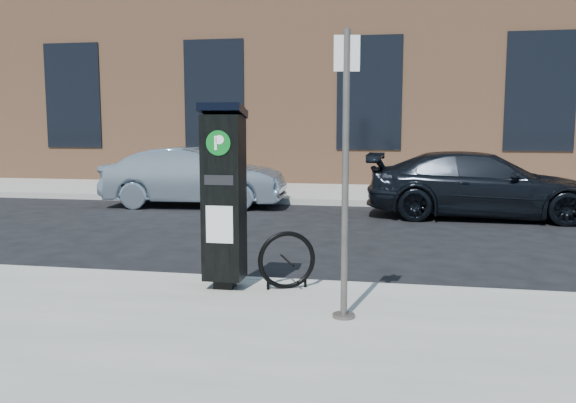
% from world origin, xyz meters
% --- Properties ---
extents(ground, '(120.00, 120.00, 0.00)m').
position_xyz_m(ground, '(0.00, 0.00, 0.00)').
color(ground, black).
rests_on(ground, ground).
extents(sidewalk_far, '(60.00, 12.00, 0.15)m').
position_xyz_m(sidewalk_far, '(0.00, 14.00, 0.07)').
color(sidewalk_far, gray).
rests_on(sidewalk_far, ground).
extents(curb_near, '(60.00, 0.12, 0.16)m').
position_xyz_m(curb_near, '(0.00, -0.02, 0.07)').
color(curb_near, '#9E9B93').
rests_on(curb_near, ground).
extents(curb_far, '(60.00, 0.12, 0.16)m').
position_xyz_m(curb_far, '(0.00, 8.02, 0.07)').
color(curb_far, '#9E9B93').
rests_on(curb_far, ground).
extents(building, '(28.00, 10.05, 8.25)m').
position_xyz_m(building, '(-0.00, 17.00, 4.15)').
color(building, '#976544').
rests_on(building, ground).
extents(parking_kiosk, '(0.50, 0.44, 2.15)m').
position_xyz_m(parking_kiosk, '(-0.93, -0.50, 1.25)').
color(parking_kiosk, black).
rests_on(parking_kiosk, sidewalk_near).
extents(sign_pole, '(0.25, 0.22, 2.80)m').
position_xyz_m(sign_pole, '(0.55, -1.35, 1.54)').
color(sign_pole, '#5A564F').
rests_on(sign_pole, sidewalk_near).
extents(bike_rack, '(0.65, 0.34, 0.69)m').
position_xyz_m(bike_rack, '(-0.21, -0.40, 0.48)').
color(bike_rack, black).
rests_on(bike_rack, sidewalk_near).
extents(car_silver, '(4.57, 1.90, 1.47)m').
position_xyz_m(car_silver, '(-4.02, 7.22, 0.73)').
color(car_silver, gray).
rests_on(car_silver, ground).
extents(car_dark, '(5.02, 2.10, 1.45)m').
position_xyz_m(car_dark, '(2.80, 6.65, 0.73)').
color(car_dark, black).
rests_on(car_dark, ground).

